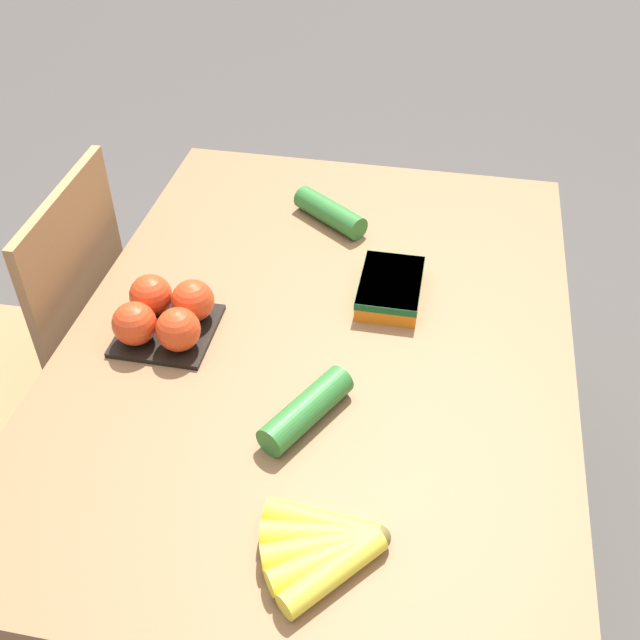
% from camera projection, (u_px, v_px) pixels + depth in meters
% --- Properties ---
extents(ground_plane, '(12.00, 12.00, 0.00)m').
position_uv_depth(ground_plane, '(320.00, 559.00, 1.90)').
color(ground_plane, '#4C4742').
extents(dining_table, '(1.28, 0.92, 0.77)m').
position_uv_depth(dining_table, '(320.00, 372.00, 1.46)').
color(dining_table, olive).
rests_on(dining_table, ground_plane).
extents(chair, '(0.43, 0.41, 0.96)m').
position_uv_depth(chair, '(54.00, 361.00, 1.74)').
color(chair, '#A87547').
rests_on(chair, ground_plane).
extents(banana_bunch, '(0.17, 0.18, 0.04)m').
position_uv_depth(banana_bunch, '(326.00, 547.00, 1.03)').
color(banana_bunch, brown).
rests_on(banana_bunch, dining_table).
extents(tomato_pack, '(0.17, 0.17, 0.09)m').
position_uv_depth(tomato_pack, '(165.00, 314.00, 1.36)').
color(tomato_pack, black).
rests_on(tomato_pack, dining_table).
extents(carrot_bag, '(0.18, 0.12, 0.04)m').
position_uv_depth(carrot_bag, '(390.00, 287.00, 1.46)').
color(carrot_bag, orange).
rests_on(carrot_bag, dining_table).
extents(cucumber_near, '(0.15, 0.18, 0.05)m').
position_uv_depth(cucumber_near, '(330.00, 212.00, 1.66)').
color(cucumber_near, '#2D702D').
rests_on(cucumber_near, dining_table).
extents(cucumber_far, '(0.19, 0.13, 0.05)m').
position_uv_depth(cucumber_far, '(306.00, 410.00, 1.21)').
color(cucumber_far, '#2D702D').
rests_on(cucumber_far, dining_table).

